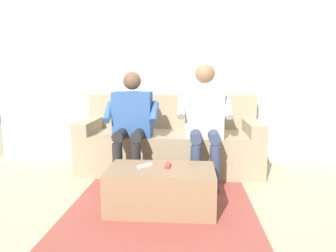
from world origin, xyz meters
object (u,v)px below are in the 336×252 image
at_px(couch, 170,144).
at_px(coffee_table, 161,189).
at_px(remote_red, 168,166).
at_px(person_right_seated, 132,119).
at_px(remote_white, 145,165).
at_px(person_left_seated, 205,116).

xyz_separation_m(couch, coffee_table, (0.00, 1.13, -0.12)).
distance_m(couch, coffee_table, 1.13).
height_order(coffee_table, remote_red, remote_red).
bearing_deg(remote_red, couch, 4.54).
relative_size(couch, coffee_table, 2.34).
xyz_separation_m(person_right_seated, remote_white, (-0.24, 0.72, -0.29)).
relative_size(person_right_seated, remote_red, 8.77).
xyz_separation_m(person_right_seated, remote_red, (-0.43, 0.71, -0.29)).
height_order(person_left_seated, remote_white, person_left_seated).
bearing_deg(coffee_table, remote_white, -17.35).
distance_m(couch, remote_red, 1.08).
height_order(coffee_table, person_right_seated, person_right_seated).
distance_m(remote_red, remote_white, 0.19).
height_order(remote_red, remote_white, same).
distance_m(couch, person_left_seated, 0.67).
relative_size(coffee_table, remote_white, 6.21).
bearing_deg(remote_white, coffee_table, 117.22).
xyz_separation_m(coffee_table, remote_red, (-0.05, -0.05, 0.19)).
bearing_deg(remote_white, couch, -142.66).
relative_size(coffee_table, person_right_seated, 0.77).
xyz_separation_m(coffee_table, person_left_seated, (-0.38, -0.74, 0.51)).
xyz_separation_m(remote_red, remote_white, (0.19, 0.01, -0.00)).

